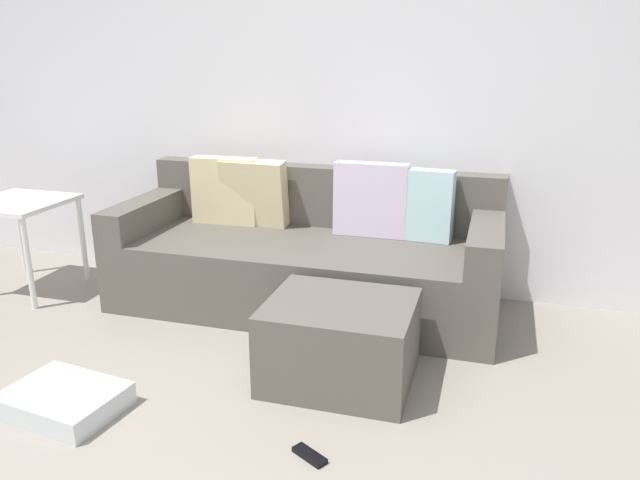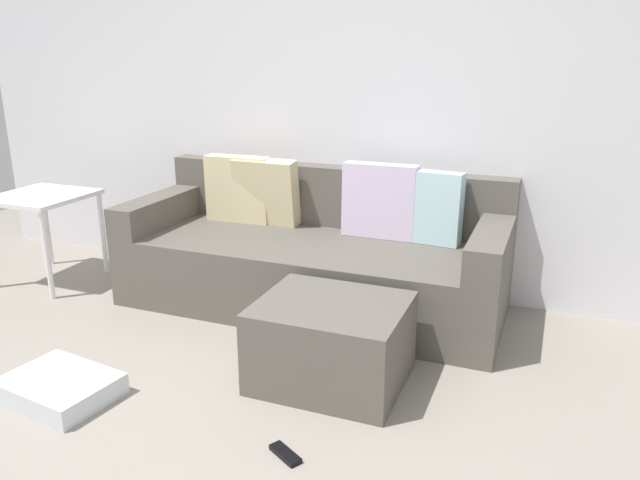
% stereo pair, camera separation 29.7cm
% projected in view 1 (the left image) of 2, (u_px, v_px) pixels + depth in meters
% --- Properties ---
extents(wall_back, '(6.24, 0.10, 2.79)m').
position_uv_depth(wall_back, '(347.00, 82.00, 4.06)').
color(wall_back, silver).
rests_on(wall_back, ground_plane).
extents(couch_sectional, '(2.41, 0.95, 0.92)m').
position_uv_depth(couch_sectional, '(307.00, 256.00, 3.99)').
color(couch_sectional, '#59544C').
rests_on(couch_sectional, ground_plane).
extents(ottoman, '(0.72, 0.61, 0.42)m').
position_uv_depth(ottoman, '(340.00, 341.00, 3.07)').
color(ottoman, '#59544C').
rests_on(ottoman, ground_plane).
extents(storage_bin, '(0.56, 0.45, 0.11)m').
position_uv_depth(storage_bin, '(64.00, 400.00, 2.85)').
color(storage_bin, silver).
rests_on(storage_bin, ground_plane).
extents(side_table, '(0.59, 0.60, 0.63)m').
position_uv_depth(side_table, '(19.00, 213.00, 4.14)').
color(side_table, white).
rests_on(side_table, ground_plane).
extents(remote_near_ottoman, '(0.17, 0.13, 0.02)m').
position_uv_depth(remote_near_ottoman, '(310.00, 455.00, 2.53)').
color(remote_near_ottoman, black).
rests_on(remote_near_ottoman, ground_plane).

